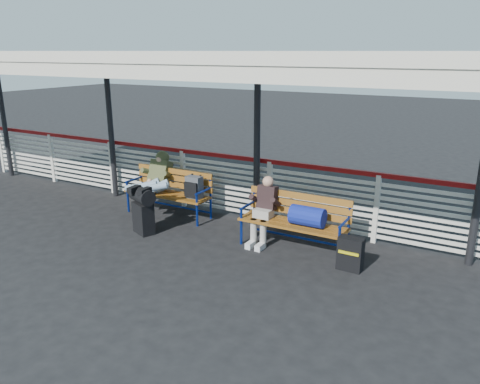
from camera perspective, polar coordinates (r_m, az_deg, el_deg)
The scene contains 9 objects.
ground at distance 8.65m, azimuth -14.23°, elevation -5.17°, with size 60.00×60.00×0.00m, color black.
fence at distance 9.82m, azimuth -6.94°, elevation 1.94°, with size 12.08×0.08×1.24m.
canopy at distance 8.69m, azimuth -11.67°, elevation 15.70°, with size 12.60×3.60×3.16m.
luggage_stack at distance 8.52m, azimuth -11.76°, elevation -1.98°, with size 0.59×0.47×0.85m.
bench_left at distance 9.27m, azimuth -7.78°, elevation 0.52°, with size 1.80×0.56×0.92m.
bench_right at distance 7.66m, azimuth 7.43°, elevation -2.97°, with size 1.80×0.56×0.92m.
traveler_man at distance 9.16m, azimuth -10.70°, elevation 1.04°, with size 0.94×1.64×0.77m.
companion_person at distance 7.90m, azimuth 2.93°, elevation -2.15°, with size 0.32×0.66×1.15m.
suitcase_side at distance 7.23m, azimuth 13.31°, elevation -7.33°, with size 0.37×0.23×0.51m.
Camera 1 is at (5.65, -5.73, 3.16)m, focal length 35.00 mm.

